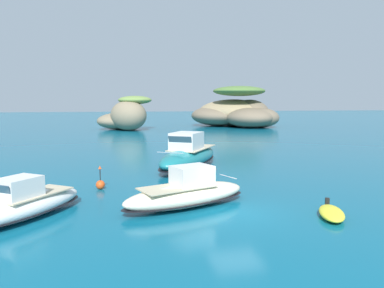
% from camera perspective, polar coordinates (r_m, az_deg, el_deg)
% --- Properties ---
extents(ground_plane, '(400.00, 400.00, 0.00)m').
position_cam_1_polar(ground_plane, '(18.39, 6.97, -10.55)').
color(ground_plane, '#0C5B7A').
extents(islet_large, '(21.58, 24.22, 8.91)m').
position_cam_1_polar(islet_large, '(83.58, 6.89, 4.84)').
color(islet_large, '#756651').
rests_on(islet_large, ground).
extents(islet_small, '(12.05, 14.29, 6.62)m').
position_cam_1_polar(islet_small, '(73.07, -10.21, 4.14)').
color(islet_small, '#84755B').
rests_on(islet_small, ground).
extents(motorboat_teal, '(8.02, 10.05, 2.96)m').
position_cam_1_polar(motorboat_teal, '(30.28, -0.54, -1.83)').
color(motorboat_teal, '#19727A').
rests_on(motorboat_teal, ground).
extents(motorboat_white, '(5.67, 6.57, 1.99)m').
position_cam_1_polar(motorboat_white, '(18.92, -24.61, -8.52)').
color(motorboat_white, white).
rests_on(motorboat_white, ground).
extents(motorboat_cream, '(7.46, 4.47, 2.12)m').
position_cam_1_polar(motorboat_cream, '(19.08, -0.81, -7.66)').
color(motorboat_cream, beige).
rests_on(motorboat_cream, ground).
extents(dinghy_tender, '(2.09, 2.82, 0.58)m').
position_cam_1_polar(dinghy_tender, '(18.63, 20.89, -9.99)').
color(dinghy_tender, yellow).
rests_on(dinghy_tender, ground).
extents(channel_buoy, '(0.56, 0.56, 1.48)m').
position_cam_1_polar(channel_buoy, '(23.58, -14.07, -6.04)').
color(channel_buoy, '#E54C19').
rests_on(channel_buoy, ground).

